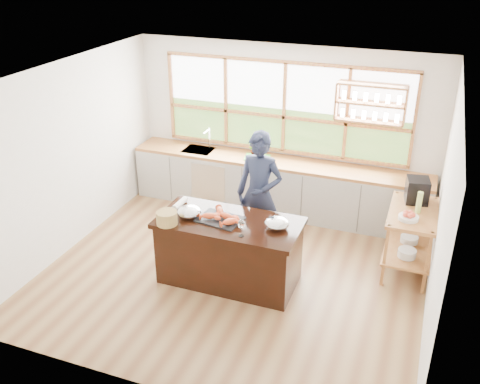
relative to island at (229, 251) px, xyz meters
The scene contains 18 objects.
ground_plane 0.50m from the island, 90.00° to the left, with size 5.00×5.00×0.00m, color olive.
room_shell 1.48m from the island, 88.06° to the left, with size 5.02×4.52×2.71m.
back_counter 2.14m from the island, 90.50° to the left, with size 4.90×0.63×0.90m.
right_shelf_unit 2.45m from the island, 26.44° to the left, with size 0.62×1.10×0.90m.
island is the anchor object (origin of this frame).
cook 0.97m from the island, 81.64° to the left, with size 0.67×0.44×1.82m, color #1B2037.
potted_plant 2.32m from the island, 101.27° to the left, with size 0.16×0.11×0.30m, color slate.
cutting_board 2.21m from the island, 99.23° to the left, with size 0.40×0.30×0.01m, color green.
espresso_machine 2.67m from the island, 32.71° to the left, with size 0.29×0.31×0.33m, color black.
wine_bottle 2.56m from the island, 25.81° to the left, with size 0.07×0.07×0.29m, color #AFC95C.
fruit_bowl 2.35m from the island, 21.42° to the left, with size 0.26×0.26×0.11m.
slate_board 0.47m from the island, behind, with size 0.55×0.40×0.02m, color black.
lobster_pile 0.51m from the island, 168.12° to the right, with size 0.52×0.44×0.08m.
mixing_bowl_left 0.74m from the island, behind, with size 0.31×0.31×0.15m, color #B7BBBF.
mixing_bowl_right 0.81m from the island, ahead, with size 0.31×0.31×0.15m, color #B7BBBF.
wine_glass 0.73m from the island, 47.31° to the right, with size 0.08×0.08×0.22m.
wicker_basket 0.94m from the island, 153.79° to the right, with size 0.27×0.27×0.17m, color #9F8A4B.
parchment_roll 0.92m from the island, 168.94° to the left, with size 0.08×0.08×0.30m, color white.
Camera 1 is at (2.22, -5.74, 4.20)m, focal length 40.00 mm.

